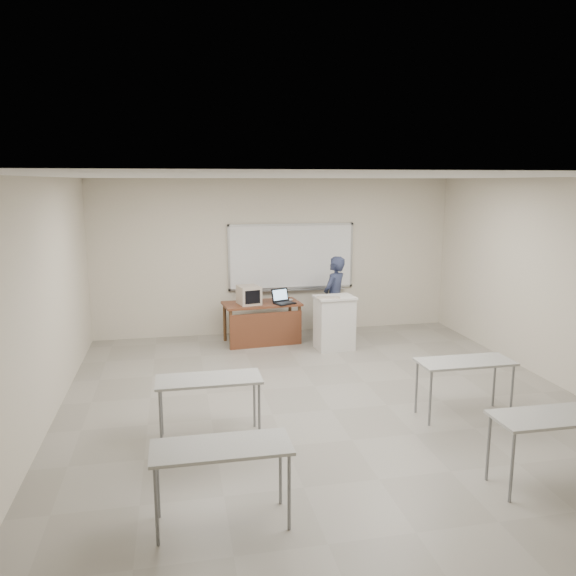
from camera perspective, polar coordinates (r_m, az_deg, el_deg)
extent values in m
cube|color=gray|center=(7.54, 4.37, -12.28)|extent=(7.00, 8.00, 0.01)
cube|color=white|center=(10.96, 0.35, 3.22)|extent=(2.40, 0.03, 1.20)
cube|color=#B7BABC|center=(10.89, 0.36, 6.46)|extent=(2.48, 0.04, 0.04)
cube|color=#B7BABC|center=(11.05, 0.35, 0.03)|extent=(2.48, 0.04, 0.04)
cube|color=#B7BABC|center=(10.77, -6.02, 3.03)|extent=(0.04, 0.04, 1.28)
cube|color=#B7BABC|center=(11.26, 6.45, 3.36)|extent=(0.04, 0.04, 1.28)
cube|color=#B7BABC|center=(11.02, 0.40, -0.21)|extent=(2.16, 0.07, 0.02)
cube|color=#A6A5A0|center=(6.56, -8.05, -9.18)|extent=(1.20, 0.50, 0.03)
cylinder|color=slate|center=(6.51, -12.82, -12.99)|extent=(0.03, 0.03, 0.70)
cylinder|color=slate|center=(6.56, -2.94, -12.51)|extent=(0.03, 0.03, 0.70)
cylinder|color=slate|center=(6.87, -12.75, -11.65)|extent=(0.03, 0.03, 0.70)
cylinder|color=slate|center=(6.93, -3.44, -11.22)|extent=(0.03, 0.03, 0.70)
cube|color=#A6A5A0|center=(7.44, 17.57, -7.16)|extent=(1.20, 0.50, 0.03)
cylinder|color=slate|center=(7.15, 14.26, -10.83)|extent=(0.03, 0.03, 0.70)
cylinder|color=slate|center=(7.67, 21.80, -9.77)|extent=(0.03, 0.03, 0.70)
cylinder|color=slate|center=(7.49, 12.92, -9.76)|extent=(0.03, 0.03, 0.70)
cylinder|color=slate|center=(7.99, 20.22, -8.85)|extent=(0.03, 0.03, 0.70)
cube|color=#A6A5A0|center=(5.00, -6.79, -15.77)|extent=(1.20, 0.50, 0.03)
cylinder|color=slate|center=(5.00, -13.23, -20.81)|extent=(0.03, 0.03, 0.70)
cylinder|color=slate|center=(5.07, 0.12, -20.01)|extent=(0.03, 0.03, 0.70)
cylinder|color=slate|center=(5.34, -13.10, -18.57)|extent=(0.03, 0.03, 0.70)
cylinder|color=slate|center=(5.41, -0.78, -17.88)|extent=(0.03, 0.03, 0.70)
cube|color=#A6A5A0|center=(6.11, 25.42, -11.71)|extent=(1.20, 0.50, 0.03)
cylinder|color=slate|center=(5.81, 21.80, -16.55)|extent=(0.03, 0.03, 0.70)
cylinder|color=slate|center=(6.11, 19.69, -15.01)|extent=(0.03, 0.03, 0.70)
cube|color=brown|center=(10.32, -2.70, -1.61)|extent=(1.40, 0.70, 0.04)
cube|color=brown|center=(10.10, -2.39, -4.30)|extent=(1.33, 0.03, 0.63)
cylinder|color=#4E311A|center=(10.05, -6.04, -4.19)|extent=(0.06, 0.06, 0.71)
cylinder|color=#4E311A|center=(10.24, 1.10, -3.84)|extent=(0.06, 0.06, 0.71)
cylinder|color=#4E311A|center=(10.61, -6.34, -3.39)|extent=(0.06, 0.06, 0.71)
cylinder|color=#4E311A|center=(10.79, 0.44, -3.08)|extent=(0.06, 0.06, 0.71)
cube|color=silver|center=(10.00, 4.73, -3.64)|extent=(0.64, 0.46, 0.92)
cube|color=silver|center=(9.89, 4.77, -0.96)|extent=(0.68, 0.50, 0.04)
cube|color=#B4A594|center=(10.21, -4.06, -0.69)|extent=(0.35, 0.37, 0.33)
cube|color=#B4A594|center=(10.01, -3.91, -0.92)|extent=(0.37, 0.04, 0.35)
cube|color=black|center=(9.98, -3.89, -0.95)|extent=(0.28, 0.01, 0.24)
cube|color=black|center=(10.21, -0.33, -1.56)|extent=(0.35, 0.26, 0.02)
cube|color=black|center=(10.19, -0.32, -1.49)|extent=(0.29, 0.15, 0.01)
cube|color=black|center=(10.33, -0.50, -0.67)|extent=(0.35, 0.08, 0.24)
cube|color=#9BC8EB|center=(10.32, -0.49, -0.67)|extent=(0.30, 0.05, 0.19)
ellipsoid|color=#B0B2B7|center=(10.45, 0.23, -1.21)|extent=(0.11, 0.09, 0.04)
cube|color=#B4A594|center=(9.73, 4.12, -0.96)|extent=(0.42, 0.20, 0.02)
imported|color=black|center=(10.55, 4.74, -1.03)|extent=(0.68, 0.67, 1.58)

